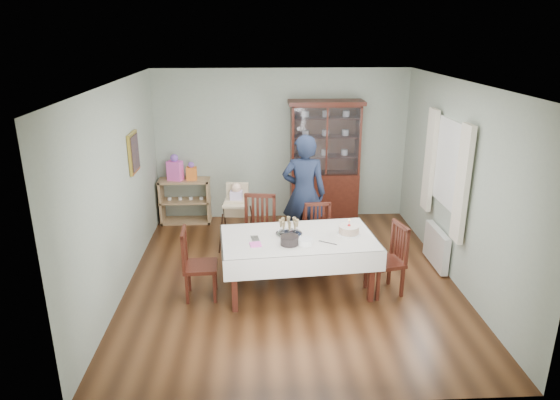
{
  "coord_description": "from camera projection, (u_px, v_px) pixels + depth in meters",
  "views": [
    {
      "loc": [
        -0.47,
        -6.27,
        3.33
      ],
      "look_at": [
        -0.15,
        0.2,
        1.1
      ],
      "focal_mm": 32.0,
      "sensor_mm": 36.0,
      "label": 1
    }
  ],
  "objects": [
    {
      "name": "woman",
      "position": [
        304.0,
        194.0,
        7.68
      ],
      "size": [
        0.71,
        0.5,
        1.86
      ],
      "primitive_type": "imported",
      "rotation": [
        0.0,
        0.0,
        3.06
      ],
      "color": "#161E32",
      "rests_on": "floor"
    },
    {
      "name": "china_cabinet",
      "position": [
        325.0,
        160.0,
        8.83
      ],
      "size": [
        1.3,
        0.48,
        2.18
      ],
      "color": "#451B11",
      "rests_on": "floor"
    },
    {
      "name": "birthday_cake",
      "position": [
        349.0,
        230.0,
        6.57
      ],
      "size": [
        0.31,
        0.31,
        0.21
      ],
      "color": "white",
      "rests_on": "dining_table"
    },
    {
      "name": "picture_frame",
      "position": [
        134.0,
        153.0,
        7.14
      ],
      "size": [
        0.04,
        0.48,
        0.58
      ],
      "primitive_type": "cube",
      "color": "gold",
      "rests_on": "room_shell"
    },
    {
      "name": "plate_stack_white",
      "position": [
        305.0,
        242.0,
        6.26
      ],
      "size": [
        0.25,
        0.25,
        0.08
      ],
      "primitive_type": "cylinder",
      "rotation": [
        0.0,
        0.0,
        0.36
      ],
      "color": "white",
      "rests_on": "dining_table"
    },
    {
      "name": "gift_bag_orange",
      "position": [
        192.0,
        172.0,
        8.78
      ],
      "size": [
        0.18,
        0.12,
        0.33
      ],
      "color": "orange",
      "rests_on": "sideboard"
    },
    {
      "name": "sideboard",
      "position": [
        185.0,
        201.0,
        8.97
      ],
      "size": [
        0.9,
        0.38,
        0.8
      ],
      "color": "tan",
      "rests_on": "floor"
    },
    {
      "name": "chair_far_right",
      "position": [
        319.0,
        248.0,
        7.35
      ],
      "size": [
        0.44,
        0.44,
        0.92
      ],
      "rotation": [
        0.0,
        0.0,
        0.07
      ],
      "color": "#451B11",
      "rests_on": "floor"
    },
    {
      "name": "chair_end_left",
      "position": [
        200.0,
        277.0,
        6.46
      ],
      "size": [
        0.44,
        0.44,
        0.94
      ],
      "rotation": [
        0.0,
        0.0,
        1.61
      ],
      "color": "#451B11",
      "rests_on": "floor"
    },
    {
      "name": "gift_bag_pink",
      "position": [
        175.0,
        169.0,
        8.75
      ],
      "size": [
        0.29,
        0.24,
        0.47
      ],
      "color": "#FF5DCC",
      "rests_on": "sideboard"
    },
    {
      "name": "dining_table",
      "position": [
        298.0,
        263.0,
        6.62
      ],
      "size": [
        2.1,
        1.32,
        0.76
      ],
      "rotation": [
        0.0,
        0.0,
        0.09
      ],
      "color": "#451B11",
      "rests_on": "floor"
    },
    {
      "name": "curtain_left",
      "position": [
        462.0,
        184.0,
        6.36
      ],
      "size": [
        0.07,
        0.3,
        1.55
      ],
      "primitive_type": "cube",
      "color": "silver",
      "rests_on": "room_shell"
    },
    {
      "name": "floor",
      "position": [
        291.0,
        278.0,
        7.03
      ],
      "size": [
        5.0,
        5.0,
        0.0
      ],
      "primitive_type": "plane",
      "color": "#593319",
      "rests_on": "ground"
    },
    {
      "name": "curtain_right",
      "position": [
        430.0,
        160.0,
        7.53
      ],
      "size": [
        0.07,
        0.3,
        1.55
      ],
      "primitive_type": "cube",
      "color": "silver",
      "rests_on": "room_shell"
    },
    {
      "name": "radiator",
      "position": [
        436.0,
        247.0,
        7.32
      ],
      "size": [
        0.1,
        0.8,
        0.55
      ],
      "primitive_type": "cube",
      "color": "white",
      "rests_on": "floor"
    },
    {
      "name": "cake_knife",
      "position": [
        328.0,
        243.0,
        6.31
      ],
      "size": [
        0.22,
        0.16,
        0.01
      ],
      "primitive_type": "cube",
      "rotation": [
        0.0,
        0.0,
        -0.57
      ],
      "color": "silver",
      "rests_on": "dining_table"
    },
    {
      "name": "room_shell",
      "position": [
        289.0,
        151.0,
        6.98
      ],
      "size": [
        5.0,
        5.0,
        5.0
      ],
      "color": "#9EAA99",
      "rests_on": "floor"
    },
    {
      "name": "napkin_stack",
      "position": [
        256.0,
        244.0,
        6.25
      ],
      "size": [
        0.16,
        0.16,
        0.02
      ],
      "primitive_type": "cube",
      "rotation": [
        0.0,
        0.0,
        0.15
      ],
      "color": "#FF5DCC",
      "rests_on": "dining_table"
    },
    {
      "name": "high_chair",
      "position": [
        237.0,
        222.0,
        7.93
      ],
      "size": [
        0.52,
        0.52,
        1.07
      ],
      "rotation": [
        0.0,
        0.0,
        -0.1
      ],
      "color": "black",
      "rests_on": "floor"
    },
    {
      "name": "champagne_tray",
      "position": [
        289.0,
        230.0,
        6.56
      ],
      "size": [
        0.35,
        0.35,
        0.21
      ],
      "color": "silver",
      "rests_on": "dining_table"
    },
    {
      "name": "plate_stack_dark",
      "position": [
        290.0,
        240.0,
        6.26
      ],
      "size": [
        0.29,
        0.29,
        0.11
      ],
      "primitive_type": "cylinder",
      "rotation": [
        0.0,
        0.0,
        -0.27
      ],
      "color": "black",
      "rests_on": "dining_table"
    },
    {
      "name": "chair_end_right",
      "position": [
        385.0,
        273.0,
        6.58
      ],
      "size": [
        0.52,
        0.52,
        0.95
      ],
      "rotation": [
        0.0,
        0.0,
        -1.33
      ],
      "color": "#451B11",
      "rests_on": "floor"
    },
    {
      "name": "cutlery",
      "position": [
        252.0,
        238.0,
        6.44
      ],
      "size": [
        0.14,
        0.19,
        0.01
      ],
      "primitive_type": null,
      "rotation": [
        0.0,
        0.0,
        0.14
      ],
      "color": "silver",
      "rests_on": "dining_table"
    },
    {
      "name": "window",
      "position": [
        450.0,
        164.0,
        6.91
      ],
      "size": [
        0.04,
        1.02,
        1.22
      ],
      "primitive_type": "cube",
      "color": "white",
      "rests_on": "room_shell"
    },
    {
      "name": "chair_far_left",
      "position": [
        259.0,
        247.0,
        7.27
      ],
      "size": [
        0.55,
        0.55,
        1.06
      ],
      "rotation": [
        0.0,
        0.0,
        -0.15
      ],
      "color": "#451B11",
      "rests_on": "floor"
    }
  ]
}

